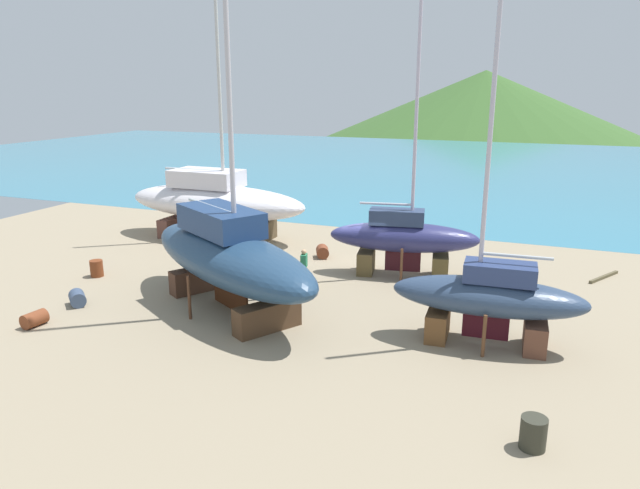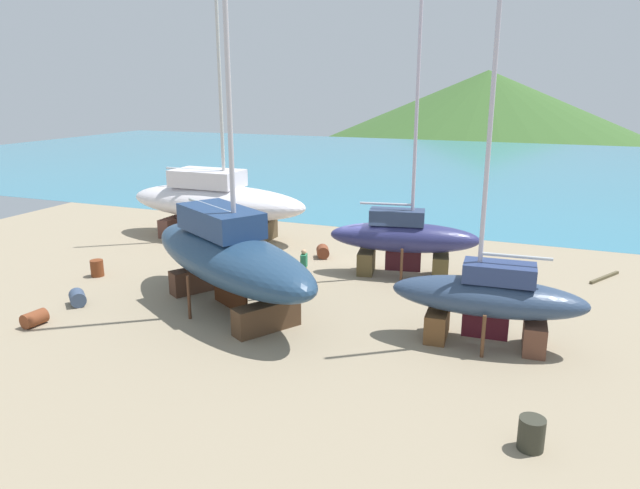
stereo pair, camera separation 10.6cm
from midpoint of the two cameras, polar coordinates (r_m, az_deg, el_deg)
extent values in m
plane|color=gray|center=(22.94, 0.40, -5.95)|extent=(50.12, 50.12, 0.00)
cube|color=teal|center=(64.22, 14.53, 7.37)|extent=(135.34, 61.45, 0.01)
cone|color=#395F29|center=(149.81, 15.69, 11.56)|extent=(115.15, 115.15, 24.14)
cube|color=brown|center=(26.59, 11.60, -2.08)|extent=(0.94, 1.54, 1.03)
cube|color=brown|center=(26.75, 4.43, -1.69)|extent=(0.94, 1.54, 1.03)
cylinder|color=brown|center=(27.50, 8.15, -0.83)|extent=(0.12, 0.12, 1.50)
cylinder|color=brown|center=(25.61, 7.89, -2.03)|extent=(0.12, 0.12, 1.50)
ellipsoid|color=navy|center=(26.28, 8.11, 0.71)|extent=(6.90, 2.95, 1.33)
cube|color=#45171E|center=(26.59, 8.02, -1.64)|extent=(1.59, 0.36, 0.93)
cube|color=navy|center=(26.09, 7.45, 2.72)|extent=(2.56, 1.49, 0.66)
cylinder|color=silver|center=(25.46, 9.36, 12.90)|extent=(0.15, 0.15, 9.96)
cylinder|color=silver|center=(26.01, 6.39, 3.99)|extent=(2.32, 0.52, 0.11)
cube|color=brown|center=(20.32, 11.35, -7.65)|extent=(0.79, 1.57, 0.98)
cube|color=brown|center=(20.26, 20.23, -8.41)|extent=(0.79, 1.57, 0.98)
cylinder|color=brown|center=(19.18, 15.66, -8.66)|extent=(0.12, 0.12, 1.41)
cylinder|color=brown|center=(21.13, 15.97, -6.42)|extent=(0.12, 0.12, 1.41)
ellipsoid|color=navy|center=(19.81, 16.02, -4.94)|extent=(6.35, 2.27, 1.23)
cube|color=#44111B|center=(20.19, 15.80, -7.73)|extent=(1.50, 0.17, 0.86)
cube|color=navy|center=(19.54, 17.12, -2.64)|extent=(2.31, 1.27, 0.62)
cylinder|color=#BDB6C6|center=(18.76, 16.15, 9.24)|extent=(0.15, 0.15, 8.62)
cylinder|color=silver|center=(19.37, 18.64, -1.09)|extent=(2.19, 0.23, 0.11)
cube|color=#4C3421|center=(20.56, -5.35, -7.10)|extent=(1.87, 2.48, 1.00)
cube|color=#4F3223|center=(24.87, -11.84, -3.35)|extent=(1.87, 2.48, 1.00)
cylinder|color=#4C3222|center=(23.36, -5.30, -3.43)|extent=(0.12, 0.12, 1.67)
cylinder|color=#533320|center=(21.85, -12.86, -5.11)|extent=(0.12, 0.12, 1.67)
ellipsoid|color=navy|center=(22.18, -9.08, -1.28)|extent=(10.56, 8.02, 1.92)
cube|color=#44200E|center=(22.69, -8.91, -5.23)|extent=(2.19, 1.36, 1.34)
cube|color=navy|center=(22.29, -9.87, 2.34)|extent=(4.18, 3.52, 0.96)
cylinder|color=silver|center=(20.85, -9.23, 18.00)|extent=(0.18, 0.18, 12.88)
cylinder|color=silver|center=(22.89, -10.85, 3.71)|extent=(3.21, 1.99, 0.13)
cube|color=brown|center=(32.00, -6.04, 1.12)|extent=(0.72, 2.94, 1.05)
cube|color=brown|center=(34.80, -13.92, 1.91)|extent=(0.72, 2.94, 1.05)
cylinder|color=brown|center=(34.93, -8.43, 2.79)|extent=(0.12, 0.12, 1.70)
cylinder|color=brown|center=(31.61, -12.09, 1.29)|extent=(0.12, 0.12, 1.70)
ellipsoid|color=silver|center=(32.99, -10.27, 4.14)|extent=(10.82, 3.76, 1.86)
cube|color=#551B13|center=(33.33, -10.14, 1.48)|extent=(2.59, 0.10, 1.30)
cube|color=silver|center=(33.06, -11.18, 6.41)|extent=(3.90, 2.23, 0.93)
cylinder|color=beige|center=(32.15, -10.11, 17.96)|extent=(0.19, 0.19, 14.06)
cylinder|color=silver|center=(33.44, -12.39, 7.20)|extent=(3.78, 0.16, 0.13)
cube|color=orange|center=(24.95, -1.70, -3.16)|extent=(0.27, 0.38, 0.83)
cube|color=#2A7C53|center=(24.74, -1.71, -1.61)|extent=(0.33, 0.48, 0.57)
sphere|color=tan|center=(24.63, -1.72, -0.73)|extent=(0.22, 0.22, 0.22)
cylinder|color=brown|center=(29.04, 0.14, -0.71)|extent=(0.89, 0.98, 0.62)
cylinder|color=brown|center=(30.38, 9.31, -0.01)|extent=(0.75, 0.75, 0.79)
cylinder|color=#394A66|center=(24.71, -22.86, -4.89)|extent=(1.01, 0.99, 0.59)
cylinder|color=brown|center=(23.30, -26.38, -6.57)|extent=(0.63, 0.90, 0.54)
cylinder|color=brown|center=(28.06, -21.21, -2.20)|extent=(0.78, 0.78, 0.75)
cylinder|color=#303026|center=(15.23, 20.03, -17.03)|extent=(0.88, 0.88, 0.80)
cube|color=brown|center=(28.91, 26.03, -2.89)|extent=(1.32, 2.13, 0.13)
cube|color=#8A5F4A|center=(24.76, 18.20, -4.93)|extent=(1.11, 1.12, 0.16)
camera|label=1|loc=(0.05, -90.12, -0.03)|focal=32.55mm
camera|label=2|loc=(0.05, 89.88, 0.03)|focal=32.55mm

